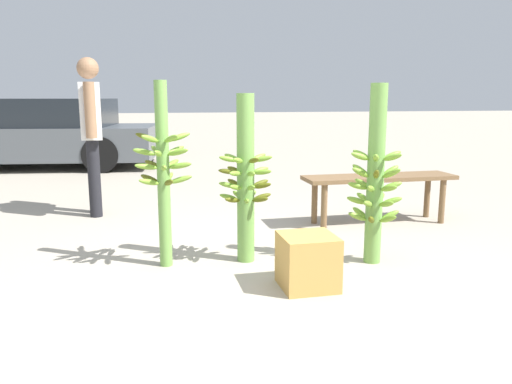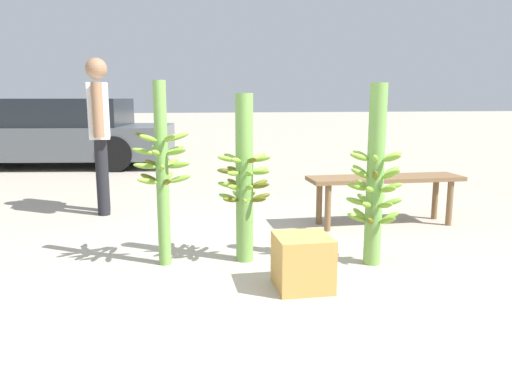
{
  "view_description": "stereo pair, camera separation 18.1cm",
  "coord_description": "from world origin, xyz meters",
  "views": [
    {
      "loc": [
        -0.84,
        -3.2,
        1.26
      ],
      "look_at": [
        0.03,
        0.65,
        0.51
      ],
      "focal_mm": 35.0,
      "sensor_mm": 36.0,
      "label": 1
    },
    {
      "loc": [
        -0.67,
        -3.24,
        1.26
      ],
      "look_at": [
        0.03,
        0.65,
        0.51
      ],
      "focal_mm": 35.0,
      "sensor_mm": 36.0,
      "label": 2
    }
  ],
  "objects": [
    {
      "name": "market_bench",
      "position": [
        1.46,
        1.33,
        0.42
      ],
      "size": [
        1.54,
        0.39,
        0.49
      ],
      "rotation": [
        0.0,
        0.0,
        -0.0
      ],
      "color": "brown",
      "rests_on": "ground_plane"
    },
    {
      "name": "banana_stalk_right",
      "position": [
        0.86,
        0.22,
        0.66
      ],
      "size": [
        0.43,
        0.43,
        1.36
      ],
      "color": "#6B9E47",
      "rests_on": "ground_plane"
    },
    {
      "name": "banana_stalk_center",
      "position": [
        -0.09,
        0.47,
        0.65
      ],
      "size": [
        0.42,
        0.42,
        1.29
      ],
      "color": "#6B9E47",
      "rests_on": "ground_plane"
    },
    {
      "name": "parked_car",
      "position": [
        -2.71,
        6.61,
        0.61
      ],
      "size": [
        4.52,
        2.41,
        1.24
      ],
      "rotation": [
        0.0,
        0.0,
        1.43
      ],
      "color": "#4C5156",
      "rests_on": "ground_plane"
    },
    {
      "name": "produce_crate",
      "position": [
        0.2,
        -0.17,
        0.18
      ],
      "size": [
        0.36,
        0.36,
        0.36
      ],
      "color": "#C69347",
      "rests_on": "ground_plane"
    },
    {
      "name": "vendor_person",
      "position": [
        -1.37,
        2.37,
        0.99
      ],
      "size": [
        0.25,
        0.69,
        1.67
      ],
      "rotation": [
        0.0,
        0.0,
        1.66
      ],
      "color": "black",
      "rests_on": "ground_plane"
    },
    {
      "name": "banana_stalk_left",
      "position": [
        -0.71,
        0.49,
        0.73
      ],
      "size": [
        0.43,
        0.43,
        1.38
      ],
      "color": "#6B9E47",
      "rests_on": "ground_plane"
    },
    {
      "name": "ground_plane",
      "position": [
        0.0,
        0.0,
        0.0
      ],
      "size": [
        80.0,
        80.0,
        0.0
      ],
      "primitive_type": "plane",
      "color": "#A89E8C"
    }
  ]
}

